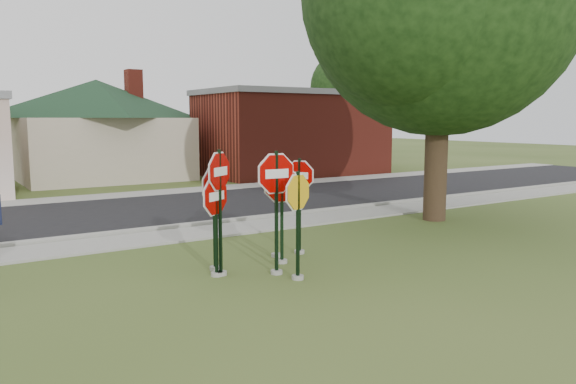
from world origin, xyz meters
TOP-DOWN VIEW (x-y plane):
  - ground at (0.00, 0.00)m, footprint 120.00×120.00m
  - sidewalk_near at (0.00, 5.50)m, footprint 60.00×1.60m
  - road at (0.00, 10.00)m, footprint 60.00×7.00m
  - sidewalk_far at (0.00, 14.30)m, footprint 60.00×1.60m
  - curb at (0.00, 6.50)m, footprint 60.00×0.20m
  - stop_sign_center at (0.07, 0.91)m, footprint 1.14×0.24m
  - stop_sign_yellow at (0.22, 0.36)m, footprint 0.96×0.35m
  - stop_sign_left at (-1.02, 1.44)m, footprint 0.96×0.57m
  - stop_sign_right at (0.63, 1.60)m, footprint 1.10×0.24m
  - stop_sign_back_right at (0.83, 2.14)m, footprint 0.86×0.60m
  - stop_sign_back_left at (-0.85, 1.87)m, footprint 0.95×0.55m
  - stop_sign_far_right at (1.45, 2.12)m, footprint 0.53×0.82m
  - stop_sign_far_left at (-0.92, 1.46)m, footprint 0.91×0.62m
  - building_house at (2.00, 22.00)m, footprint 11.60×11.60m
  - building_brick at (12.00, 18.50)m, footprint 10.20×6.20m
  - bg_tree_right at (22.00, 26.00)m, footprint 5.60×5.60m

SIDE VIEW (x-z plane):
  - ground at x=0.00m, z-range 0.00..0.00m
  - road at x=0.00m, z-range 0.00..0.04m
  - sidewalk_near at x=0.00m, z-range 0.00..0.06m
  - sidewalk_far at x=0.00m, z-range 0.00..0.06m
  - curb at x=0.00m, z-range 0.00..0.14m
  - stop_sign_left at x=-1.02m, z-range 0.22..2.40m
  - stop_sign_yellow at x=0.22m, z-range 0.22..2.46m
  - stop_sign_far_right at x=1.45m, z-range 0.24..2.57m
  - stop_sign_right at x=0.63m, z-range 0.25..2.56m
  - stop_sign_back_left at x=-0.85m, z-range 0.26..2.59m
  - stop_sign_back_right at x=0.83m, z-range 0.30..2.83m
  - stop_sign_center at x=0.07m, z-range 0.34..2.97m
  - stop_sign_far_left at x=-0.92m, z-range 0.33..2.99m
  - building_brick at x=12.00m, z-range 0.03..4.78m
  - building_house at x=2.00m, z-range 0.55..6.75m
  - bg_tree_right at x=22.00m, z-range 1.38..9.78m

